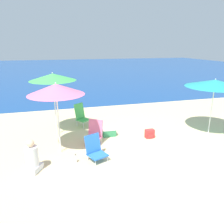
% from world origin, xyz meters
% --- Properties ---
extents(ground_plane, '(60.00, 60.00, 0.00)m').
position_xyz_m(ground_plane, '(0.00, 0.00, 0.00)').
color(ground_plane, beige).
extents(sea_water, '(60.00, 40.00, 0.01)m').
position_xyz_m(sea_water, '(0.00, 25.70, 0.00)').
color(sea_water, '#19478C').
rests_on(sea_water, ground).
extents(beach_umbrella_teal, '(2.09, 2.09, 2.07)m').
position_xyz_m(beach_umbrella_teal, '(2.64, 1.01, 1.90)').
color(beach_umbrella_teal, white).
rests_on(beach_umbrella_teal, ground).
extents(beach_umbrella_pink, '(1.65, 1.65, 2.19)m').
position_xyz_m(beach_umbrella_pink, '(-2.87, 0.90, 1.99)').
color(beach_umbrella_pink, white).
rests_on(beach_umbrella_pink, ground).
extents(beach_umbrella_green, '(1.63, 1.63, 2.30)m').
position_xyz_m(beach_umbrella_green, '(-2.93, 2.41, 2.13)').
color(beach_umbrella_green, white).
rests_on(beach_umbrella_green, ground).
extents(beach_chair_blue, '(0.67, 0.70, 0.72)m').
position_xyz_m(beach_chair_blue, '(-1.91, 0.18, 0.32)').
color(beach_chair_blue, silver).
rests_on(beach_chair_blue, ground).
extents(beach_chair_pink, '(0.68, 0.67, 0.82)m').
position_xyz_m(beach_chair_pink, '(-1.71, 1.26, 0.39)').
color(beach_chair_pink, silver).
rests_on(beach_chair_pink, ground).
extents(beach_chair_green, '(0.67, 0.69, 0.92)m').
position_xyz_m(beach_chair_green, '(-1.92, 3.07, 0.46)').
color(beach_chair_green, silver).
rests_on(beach_chair_green, ground).
extents(person_seated_near, '(0.53, 0.56, 0.90)m').
position_xyz_m(person_seated_near, '(-3.62, -0.01, 0.37)').
color(person_seated_near, silver).
rests_on(person_seated_near, ground).
extents(backpack_red, '(0.32, 0.21, 0.31)m').
position_xyz_m(backpack_red, '(0.28, 1.17, 0.15)').
color(backpack_red, red).
rests_on(backpack_red, ground).
extents(water_bottle, '(0.06, 0.06, 0.25)m').
position_xyz_m(water_bottle, '(-2.48, 0.12, 0.10)').
color(water_bottle, silver).
rests_on(water_bottle, ground).
extents(cooler_box, '(0.48, 0.28, 0.31)m').
position_xyz_m(cooler_box, '(-1.09, 1.71, 0.16)').
color(cooler_box, '#338C59').
rests_on(cooler_box, ground).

